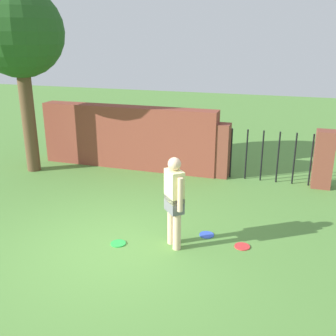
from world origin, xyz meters
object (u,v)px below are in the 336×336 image
at_px(person, 174,199).
at_px(frisbee_blue, 207,235).
at_px(tree, 19,35).
at_px(frisbee_red, 242,246).
at_px(frisbee_green, 118,243).

relative_size(person, frisbee_blue, 6.00).
height_order(tree, frisbee_blue, tree).
distance_m(tree, frisbee_red, 7.39).
height_order(person, frisbee_red, person).
distance_m(frisbee_blue, frisbee_red, 0.72).
xyz_separation_m(frisbee_blue, frisbee_green, (-1.42, -0.79, 0.00)).
xyz_separation_m(frisbee_blue, frisbee_red, (0.68, -0.23, 0.00)).
height_order(frisbee_red, frisbee_green, same).
height_order(frisbee_blue, frisbee_red, same).
bearing_deg(frisbee_green, frisbee_blue, 29.07).
height_order(tree, frisbee_red, tree).
bearing_deg(frisbee_blue, person, -130.19).
distance_m(tree, frisbee_green, 6.06).
bearing_deg(frisbee_green, person, 14.16).
bearing_deg(frisbee_blue, tree, 157.40).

